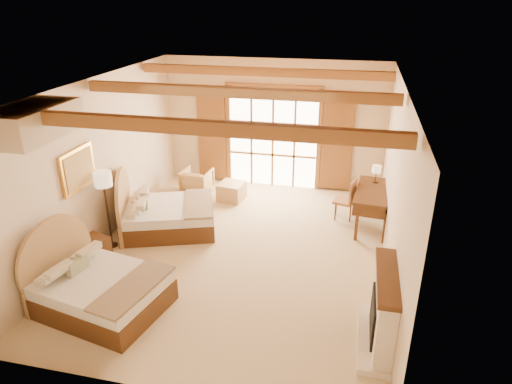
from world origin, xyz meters
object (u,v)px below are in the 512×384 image
(desk, at_px, (371,207))
(bed_far, at_px, (162,213))
(nightstand, at_px, (94,252))
(armchair, at_px, (197,182))
(bed_near, at_px, (94,287))

(desk, bearing_deg, bed_far, -159.88)
(nightstand, distance_m, desk, 5.63)
(nightstand, xyz_separation_m, armchair, (0.73, 3.51, 0.04))
(bed_far, relative_size, nightstand, 4.13)
(bed_near, xyz_separation_m, nightstand, (-0.65, 1.08, -0.09))
(bed_near, relative_size, nightstand, 3.81)
(bed_near, bearing_deg, nightstand, 133.06)
(bed_near, height_order, bed_far, bed_far)
(armchair, height_order, desk, desk)
(bed_near, bearing_deg, bed_far, 102.11)
(desk, bearing_deg, bed_near, -132.74)
(bed_near, relative_size, armchair, 3.04)
(nightstand, height_order, armchair, armchair)
(bed_near, distance_m, nightstand, 1.26)
(nightstand, bearing_deg, armchair, 96.69)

